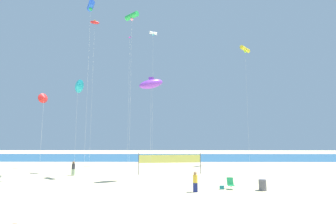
% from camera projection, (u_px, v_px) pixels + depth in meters
% --- Properties ---
extents(ground_plane, '(120.00, 120.00, 0.00)m').
position_uv_depth(ground_plane, '(144.00, 197.00, 15.56)').
color(ground_plane, beige).
extents(ocean_band, '(120.00, 20.00, 0.01)m').
position_uv_depth(ocean_band, '(162.00, 157.00, 48.58)').
color(ocean_band, '#28608C').
rests_on(ocean_band, ground).
extents(beachgoer_charcoal_shirt, '(0.35, 0.35, 1.54)m').
position_uv_depth(beachgoer_charcoal_shirt, '(73.00, 168.00, 24.76)').
color(beachgoer_charcoal_shirt, '#99B28C').
rests_on(beachgoer_charcoal_shirt, ground).
extents(beachgoer_mustard_shirt, '(0.35, 0.35, 1.53)m').
position_uv_depth(beachgoer_mustard_shirt, '(195.00, 181.00, 17.20)').
color(beachgoer_mustard_shirt, navy).
rests_on(beachgoer_mustard_shirt, ground).
extents(folding_beach_chair, '(0.52, 0.65, 0.89)m').
position_uv_depth(folding_beach_chair, '(231.00, 183.00, 18.15)').
color(folding_beach_chair, '#1E8C4C').
rests_on(folding_beach_chair, ground).
extents(trash_barrel, '(0.58, 0.58, 0.84)m').
position_uv_depth(trash_barrel, '(263.00, 185.00, 17.68)').
color(trash_barrel, '#595960').
rests_on(trash_barrel, ground).
extents(volleyball_net, '(7.12, 0.87, 2.40)m').
position_uv_depth(volleyball_net, '(170.00, 160.00, 25.71)').
color(volleyball_net, '#4C4C51').
rests_on(volleyball_net, ground).
extents(beach_handbag, '(0.35, 0.18, 0.28)m').
position_uv_depth(beach_handbag, '(222.00, 187.00, 18.05)').
color(beach_handbag, '#19727A').
rests_on(beach_handbag, ground).
extents(kite_white_tube, '(1.32, 0.89, 21.10)m').
position_uv_depth(kite_white_tube, '(153.00, 34.00, 36.33)').
color(kite_white_tube, silver).
rests_on(kite_white_tube, ground).
extents(kite_violet_inflatable, '(2.84, 1.98, 10.29)m').
position_uv_depth(kite_violet_inflatable, '(151.00, 84.00, 22.69)').
color(kite_violet_inflatable, silver).
rests_on(kite_violet_inflatable, ground).
extents(kite_blue_tube, '(1.37, 1.74, 20.31)m').
position_uv_depth(kite_blue_tube, '(91.00, 6.00, 27.22)').
color(kite_blue_tube, silver).
rests_on(kite_blue_tube, ground).
extents(kite_cyan_delta, '(1.62, 1.17, 11.33)m').
position_uv_depth(kite_cyan_delta, '(78.00, 86.00, 27.88)').
color(kite_cyan_delta, silver).
rests_on(kite_cyan_delta, ground).
extents(kite_green_tube, '(1.75, 1.51, 18.29)m').
position_uv_depth(kite_green_tube, '(132.00, 17.00, 25.86)').
color(kite_green_tube, silver).
rests_on(kite_green_tube, ground).
extents(kite_red_delta, '(0.85, 1.02, 8.50)m').
position_uv_depth(kite_red_delta, '(44.00, 98.00, 22.33)').
color(kite_red_delta, silver).
rests_on(kite_red_delta, ground).
extents(kite_magenta_diamond, '(0.61, 0.60, 20.62)m').
position_uv_depth(kite_magenta_diamond, '(130.00, 45.00, 36.70)').
color(kite_magenta_diamond, silver).
rests_on(kite_magenta_diamond, ground).
extents(kite_yellow_tube, '(2.10, 2.13, 18.36)m').
position_uv_depth(kite_yellow_tube, '(245.00, 49.00, 35.68)').
color(kite_yellow_tube, silver).
rests_on(kite_yellow_tube, ground).
extents(kite_red_inflatable, '(1.45, 1.12, 21.98)m').
position_uv_depth(kite_red_inflatable, '(95.00, 23.00, 34.36)').
color(kite_red_inflatable, silver).
rests_on(kite_red_inflatable, ground).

